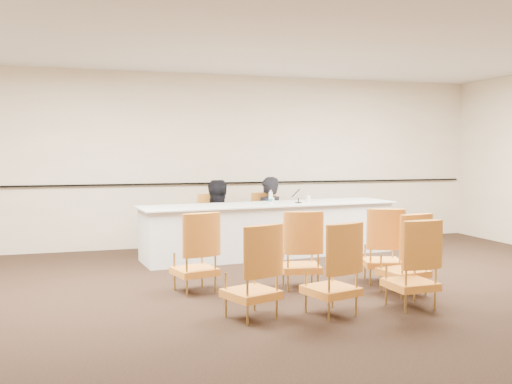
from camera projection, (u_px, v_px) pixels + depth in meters
floor at (302, 300)px, 6.33m from camera, size 10.00×10.00×0.00m
ceiling at (304, 26)px, 6.12m from camera, size 10.00×10.00×0.00m
wall_back at (218, 160)px, 10.04m from camera, size 10.00×0.04×3.00m
wall_rail at (219, 183)px, 10.03m from camera, size 9.80×0.04×0.03m
panel_table at (270, 230)px, 9.04m from camera, size 4.23×1.36×0.83m
panelist_main at (268, 226)px, 9.68m from camera, size 0.71×0.59×1.67m
panelist_main_chair at (268, 221)px, 9.68m from camera, size 0.55×0.55×0.95m
panelist_second at (215, 232)px, 9.32m from camera, size 0.97×0.83×1.72m
panelist_second_chair at (215, 224)px, 9.31m from camera, size 0.55×0.55×0.95m
papers at (297, 203)px, 9.09m from camera, size 0.32×0.25×0.00m
microphone at (298, 195)px, 9.03m from camera, size 0.15×0.21×0.26m
water_bottle at (271, 197)px, 8.91m from camera, size 0.08×0.08×0.22m
drinking_glass at (272, 201)px, 8.97m from camera, size 0.07×0.07×0.10m
coffee_cup at (308, 199)px, 9.16m from camera, size 0.08×0.08×0.12m
aud_chair_front_left at (195, 252)px, 6.69m from camera, size 0.60×0.60×0.95m
aud_chair_front_mid at (300, 249)px, 6.88m from camera, size 0.59×0.59×0.95m
aud_chair_front_right at (382, 245)px, 7.19m from camera, size 0.63×0.63×0.95m
aud_chair_back_left at (251, 271)px, 5.61m from camera, size 0.64×0.64×0.95m
aud_chair_back_mid at (331, 268)px, 5.75m from camera, size 0.62×0.62×0.95m
aud_chair_back_right at (411, 263)px, 6.01m from camera, size 0.52×0.52×0.95m
aud_chair_extra at (404, 253)px, 6.59m from camera, size 0.59×0.59×0.95m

